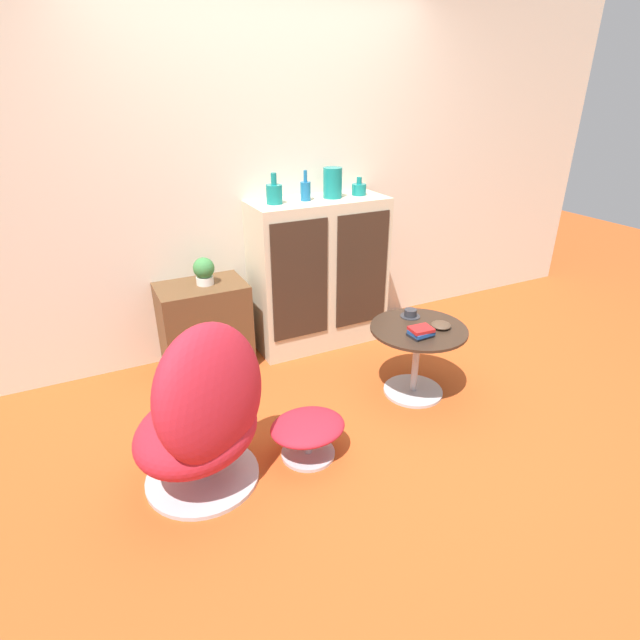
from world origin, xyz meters
TOP-DOWN VIEW (x-y plane):
  - ground_plane at (0.00, 0.00)m, footprint 12.00×12.00m
  - wall_back at (0.00, 1.37)m, footprint 6.40×0.06m
  - sideboard at (0.29, 1.12)m, footprint 1.03×0.44m
  - tv_console at (-0.63, 1.13)m, footprint 0.61×0.42m
  - egg_chair at (-0.94, -0.08)m, footprint 0.90×0.89m
  - ottoman at (-0.40, -0.11)m, footprint 0.42×0.36m
  - coffee_table at (0.51, 0.14)m, footprint 0.62×0.62m
  - vase_leftmost at (-0.06, 1.12)m, footprint 0.11×0.11m
  - vase_inner_left at (0.18, 1.12)m, footprint 0.07×0.07m
  - vase_inner_right at (0.40, 1.12)m, footprint 0.14×0.14m
  - vase_rightmost at (0.62, 1.12)m, footprint 0.11×0.11m
  - potted_plant at (-0.59, 1.13)m, footprint 0.15×0.15m
  - teacup at (0.56, 0.30)m, footprint 0.13×0.13m
  - book_stack at (0.45, 0.04)m, footprint 0.14×0.12m
  - bowl at (0.64, 0.08)m, footprint 0.13×0.13m

SIDE VIEW (x-z plane):
  - ground_plane at x=0.00m, z-range 0.00..0.00m
  - ottoman at x=-0.40m, z-range 0.05..0.29m
  - tv_console at x=-0.63m, z-range 0.00..0.63m
  - coffee_table at x=0.51m, z-range 0.08..0.57m
  - egg_chair at x=-0.94m, z-range -0.03..0.90m
  - bowl at x=0.64m, z-range 0.49..0.52m
  - teacup at x=0.56m, z-range 0.48..0.54m
  - book_stack at x=0.45m, z-range 0.49..0.55m
  - sideboard at x=0.29m, z-range 0.00..1.15m
  - potted_plant at x=-0.59m, z-range 0.64..0.83m
  - vase_rightmost at x=0.62m, z-range 1.12..1.26m
  - vase_leftmost at x=-0.06m, z-range 1.11..1.32m
  - vase_inner_left at x=0.18m, z-range 1.11..1.32m
  - vase_inner_right at x=0.40m, z-range 1.15..1.36m
  - wall_back at x=0.00m, z-range 0.00..2.60m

